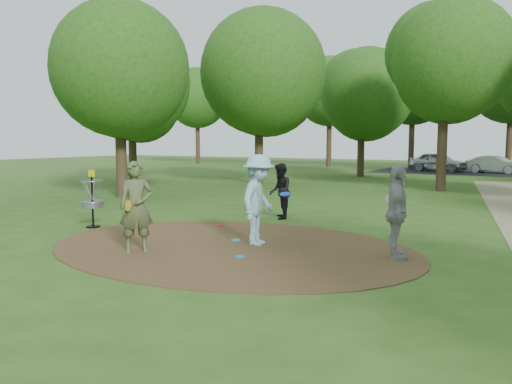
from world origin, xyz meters
The scene contains 14 objects.
ground centered at (0.00, 0.00, 0.00)m, with size 100.00×100.00×0.00m, color #2D5119.
dirt_clearing centered at (0.00, 0.00, 0.01)m, with size 8.40×8.40×0.02m, color #47301C.
parking_lot centered at (2.00, 30.00, 0.00)m, with size 14.00×8.00×0.01m, color black.
player_observer_with_disc centered at (-1.40, -1.36, 0.95)m, with size 0.80×0.82×1.90m.
player_throwing_with_disc centered at (0.45, 0.52, 1.01)m, with size 1.23×1.39×2.01m.
player_walking_with_disc centered at (-0.78, 4.05, 0.82)m, with size 0.92×1.00×1.65m.
player_waiting_with_disc centered at (3.45, 0.64, 0.93)m, with size 0.76×1.17×1.85m.
disc_ground_cyan centered at (-0.20, 0.59, 0.03)m, with size 0.22×0.22×0.02m, color #17B2BA.
disc_ground_blue centered at (0.73, -0.77, 0.03)m, with size 0.22×0.22×0.02m, color #0C8CD0.
disc_ground_red centered at (-1.64, 2.06, 0.03)m, with size 0.22×0.22×0.02m, color red.
car_left centered at (-0.57, 30.05, 0.71)m, with size 1.68×4.17×1.42m, color #ADAEB5.
car_right centered at (3.32, 29.56, 0.62)m, with size 1.31×3.77×1.24m, color #B5B7BE.
disc_golf_basket centered at (-4.50, 0.30, 0.87)m, with size 0.63×0.63×1.54m.
tree_ring centered at (1.06, 10.52, 5.20)m, with size 37.45×45.39×8.97m.
Camera 1 is at (5.76, -9.06, 2.33)m, focal length 35.00 mm.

